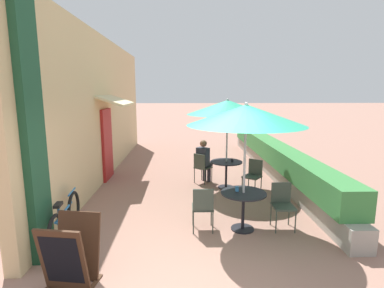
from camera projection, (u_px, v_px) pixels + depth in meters
ground_plane at (192, 275)px, 4.31m from camera, size 120.00×120.00×0.00m
cafe_facade_wall at (104, 108)px, 9.14m from camera, size 0.98×10.97×4.20m
planter_hedge at (273, 157)px, 9.60m from camera, size 0.60×9.97×1.01m
patio_table_near at (243, 201)px, 5.65m from camera, size 0.86×0.86×0.74m
patio_umbrella_near at (246, 115)px, 5.37m from camera, size 2.14×2.14×2.43m
cafe_chair_near_left at (282, 202)px, 5.75m from camera, size 0.41×0.41×0.87m
cafe_chair_near_right at (203, 205)px, 5.57m from camera, size 0.41×0.41×0.87m
coffee_cup_near at (237, 189)px, 5.69m from camera, size 0.07×0.07×0.09m
patio_table_mid at (226, 168)px, 8.11m from camera, size 0.86×0.86×0.74m
patio_umbrella_mid at (228, 107)px, 7.82m from camera, size 2.14×2.14×2.43m
cafe_chair_mid_left at (202, 166)px, 8.52m from camera, size 0.56×0.56×0.87m
seated_patron_mid_left at (204, 159)px, 8.58m from camera, size 0.50×0.51×1.25m
cafe_chair_mid_right at (253, 174)px, 7.72m from camera, size 0.56×0.56×0.87m
coffee_cup_mid at (232, 160)px, 8.03m from camera, size 0.07×0.07×0.09m
bicycle_leaning at (65, 221)px, 5.25m from camera, size 0.22×1.81×0.81m
menu_board at (71, 253)px, 4.03m from camera, size 0.71×0.72×0.94m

